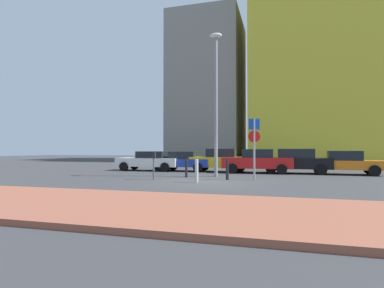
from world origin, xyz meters
name	(u,v)px	position (x,y,z in m)	size (l,w,h in m)	color
ground_plane	(204,182)	(0.00, 0.00, 0.00)	(120.00, 120.00, 0.00)	#38383A
sidewalk_brick	(138,207)	(0.00, -7.10, 0.07)	(40.00, 4.48, 0.14)	#93513D
parked_car_white	(150,161)	(-5.62, 6.41, 0.73)	(4.60, 1.91, 1.40)	white
parked_car_blue	(183,161)	(-3.21, 6.71, 0.72)	(4.19, 2.03, 1.39)	#1E389E
parked_car_yellow	(220,160)	(-0.50, 6.82, 0.81)	(4.15, 2.15, 1.58)	gold
parked_car_red	(257,161)	(2.05, 6.32, 0.79)	(4.48, 2.07, 1.55)	red
parked_car_black	(296,161)	(4.43, 6.62, 0.81)	(4.38, 2.15, 1.58)	black
parked_car_orange	(344,162)	(7.27, 6.53, 0.74)	(4.43, 2.22, 1.45)	orange
parking_sign_post	(254,141)	(2.22, 1.55, 1.97)	(0.59, 0.19, 3.12)	gray
parking_meter	(154,162)	(-2.69, 0.24, 0.90)	(0.18, 0.14, 1.39)	#4C4C51
street_lamp	(216,93)	(-0.01, 2.88, 4.73)	(0.70, 0.36, 8.17)	gray
traffic_bollard_near	(186,168)	(-1.50, 2.01, 0.51)	(0.13, 0.13, 1.02)	black
traffic_bollard_mid	(227,169)	(0.90, 1.24, 0.53)	(0.15, 0.15, 1.06)	black
traffic_bollard_far	(197,171)	(-0.27, -0.39, 0.54)	(0.16, 0.16, 1.09)	#B7B7BC
building_colorful_midrise	(317,62)	(8.55, 31.70, 13.75)	(17.92, 14.26, 27.51)	gold
building_under_construction	(209,91)	(-7.17, 32.70, 10.78)	(10.23, 12.96, 21.57)	gray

